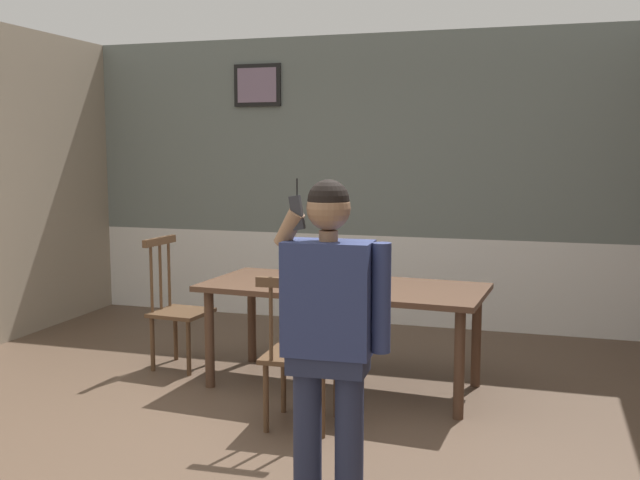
{
  "coord_description": "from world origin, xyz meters",
  "views": [
    {
      "loc": [
        1.75,
        -3.82,
        1.75
      ],
      "look_at": [
        0.59,
        0.01,
        1.25
      ],
      "focal_mm": 41.41,
      "sensor_mm": 36.0,
      "label": 1
    }
  ],
  "objects_px": {
    "chair_near_window": "(177,308)",
    "person_figure": "(330,324)",
    "dining_table": "(343,296)",
    "chair_by_doorway": "(300,353)"
  },
  "relations": [
    {
      "from": "chair_near_window",
      "to": "chair_by_doorway",
      "type": "xyz_separation_m",
      "value": [
        1.35,
        -0.93,
        -0.01
      ]
    },
    {
      "from": "chair_near_window",
      "to": "person_figure",
      "type": "bearing_deg",
      "value": 48.75
    },
    {
      "from": "chair_by_doorway",
      "to": "person_figure",
      "type": "xyz_separation_m",
      "value": [
        0.47,
        -0.95,
        0.44
      ]
    },
    {
      "from": "dining_table",
      "to": "chair_near_window",
      "type": "relative_size",
      "value": 1.99
    },
    {
      "from": "dining_table",
      "to": "chair_near_window",
      "type": "distance_m",
      "value": 1.42
    },
    {
      "from": "chair_near_window",
      "to": "person_figure",
      "type": "xyz_separation_m",
      "value": [
        1.82,
        -1.89,
        0.43
      ]
    },
    {
      "from": "dining_table",
      "to": "chair_by_doorway",
      "type": "distance_m",
      "value": 0.87
    },
    {
      "from": "person_figure",
      "to": "chair_near_window",
      "type": "bearing_deg",
      "value": -48.48
    },
    {
      "from": "dining_table",
      "to": "person_figure",
      "type": "distance_m",
      "value": 1.86
    },
    {
      "from": "chair_near_window",
      "to": "person_figure",
      "type": "height_order",
      "value": "person_figure"
    }
  ]
}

